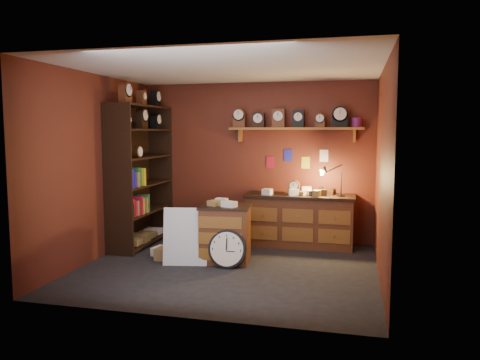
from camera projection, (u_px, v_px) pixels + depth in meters
name	position (u px, v px, depth m)	size (l,w,h in m)	color
floor	(229.00, 267.00, 6.47)	(4.00, 4.00, 0.00)	black
room_shell	(233.00, 143.00, 6.38)	(4.02, 3.62, 2.71)	maroon
shelving_unit	(139.00, 169.00, 7.71)	(0.47, 1.60, 2.58)	black
workbench	(300.00, 217.00, 7.65)	(1.76, 0.66, 1.36)	brown
low_cabinet	(225.00, 231.00, 6.74)	(0.77, 0.67, 0.90)	brown
big_round_clock	(227.00, 249.00, 6.44)	(0.53, 0.17, 0.53)	black
white_panel	(186.00, 264.00, 6.62)	(0.62, 0.03, 0.83)	silver
mini_fridge	(200.00, 233.00, 7.60)	(0.50, 0.51, 0.46)	silver
floor_box_a	(166.00, 254.00, 6.85)	(0.28, 0.24, 0.17)	olive
floor_box_b	(161.00, 251.00, 7.11)	(0.21, 0.25, 0.13)	white
floor_box_c	(174.00, 251.00, 7.03)	(0.21, 0.18, 0.16)	olive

